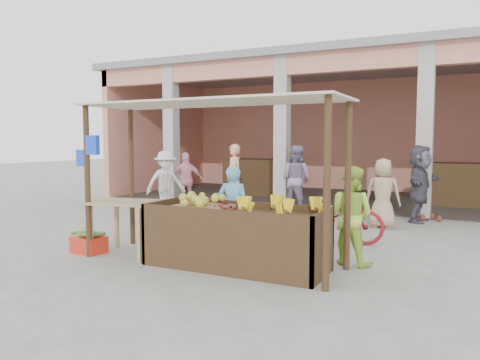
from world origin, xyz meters
The scene contains 21 objects.
ground centered at (0.00, 0.00, 0.00)m, with size 60.00×60.00×0.00m, color gray.
market_building centered at (0.05, 8.93, 2.70)m, with size 14.40×6.40×4.20m.
fruit_stall centered at (0.50, 0.00, 0.40)m, with size 2.60×0.95×0.80m, color #472E1C.
stall_awning centered at (-0.01, 0.06, 1.98)m, with size 4.09×1.35×2.39m.
banana_heap centered at (1.15, 0.02, 0.89)m, with size 1.03×0.56×0.19m, color yellow, non-canonical shape.
melon_tray centered at (-0.08, 0.01, 0.90)m, with size 0.82×0.71×0.21m.
berry_heap centered at (0.31, 0.01, 0.87)m, with size 0.43×0.35×0.14m, color maroon.
side_table centered at (-1.38, -0.10, 0.72)m, with size 1.20×0.93×0.86m.
papaya_pile centered at (-1.38, -0.10, 0.97)m, with size 0.77×0.44×0.22m, color #4C832A, non-canonical shape.
red_crate centered at (-2.04, -0.27, 0.13)m, with size 0.51×0.37×0.27m, color red.
plantain_bundle centered at (-2.04, -0.27, 0.31)m, with size 0.40×0.28×0.08m, color #518631, non-canonical shape.
produce_sacks centered at (2.71, 5.48, 0.29)m, with size 0.77×0.72×0.59m.
vendor_blue centered at (0.06, 0.78, 0.76)m, with size 0.57×0.42×1.52m, color #66B4EE.
vendor_green centered at (1.92, 0.93, 0.76)m, with size 0.74×0.43×1.53m, color #ACD641.
motorcycle centered at (1.28, 2.20, 0.50)m, with size 1.93×0.66×1.01m, color maroon.
shopper_a centered at (-3.39, 3.77, 0.85)m, with size 1.09×0.54×1.69m, color silver.
shopper_b centered at (-3.40, 4.75, 0.80)m, with size 0.94×0.50×1.60m, color pink.
shopper_c centered at (1.86, 4.09, 0.81)m, with size 0.78×0.50×1.61m, color tan.
shopper_d centered at (2.47, 5.19, 0.91)m, with size 1.68×0.69×1.82m, color #494753.
shopper_e centered at (-2.32, 5.45, 0.90)m, with size 0.67×0.51×1.80m, color #F7AE84.
shopper_f centered at (-0.51, 5.40, 0.93)m, with size 0.91×0.52×1.86m, color gray.
Camera 1 is at (3.48, -5.87, 1.82)m, focal length 35.00 mm.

